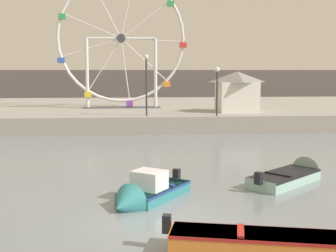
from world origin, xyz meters
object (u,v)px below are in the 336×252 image
Objects in this scene: motorboat_seafoam at (295,175)px; promenade_lamp_near at (146,76)px; promenade_lamp_far at (217,83)px; motorboat_orange_hull at (300,245)px; ferris_wheel_white_frame at (121,41)px; motorboat_teal_painted at (144,194)px; carnival_booth_white_ticket at (237,91)px.

motorboat_seafoam is 0.96× the size of promenade_lamp_near.
promenade_lamp_near is 4.90m from promenade_lamp_far.
ferris_wheel_white_frame is (-4.69, 28.00, 6.47)m from motorboat_orange_hull.
motorboat_orange_hull is 0.53× the size of ferris_wheel_white_frame.
motorboat_seafoam is at bearing 147.51° from motorboat_teal_painted.
promenade_lamp_near is (-2.84, 21.26, 3.65)m from motorboat_orange_hull.
promenade_lamp_near is (-6.93, -2.36, 1.14)m from carnival_booth_white_ticket.
motorboat_orange_hull is 21.75m from promenade_lamp_near.
promenade_lamp_near is 1.25× the size of promenade_lamp_far.
motorboat_seafoam is 23.01m from ferris_wheel_white_frame.
motorboat_orange_hull reaches higher than motorboat_seafoam.
motorboat_seafoam is at bearing -70.88° from ferris_wheel_white_frame.
promenade_lamp_near is (0.65, 16.59, 3.65)m from motorboat_teal_painted.
motorboat_orange_hull is 29.12m from ferris_wheel_white_frame.
motorboat_teal_painted reaches higher than motorboat_orange_hull.
motorboat_seafoam is at bearing 83.85° from motorboat_orange_hull.
promenade_lamp_far is at bearing -128.18° from carnival_booth_white_ticket.
carnival_booth_white_ticket is at bearing 44.14° from motorboat_seafoam.
promenade_lamp_far is (6.70, -7.19, -3.31)m from ferris_wheel_white_frame.
motorboat_teal_painted is 17.34m from promenade_lamp_far.
carnival_booth_white_ticket is at bearing -26.57° from ferris_wheel_white_frame.
ferris_wheel_white_frame is at bearing 68.61° from motorboat_seafoam.
motorboat_seafoam is at bearing -69.10° from promenade_lamp_near.
motorboat_orange_hull is (3.49, -4.67, -0.00)m from motorboat_teal_painted.
motorboat_seafoam is 14.04m from promenade_lamp_far.
motorboat_orange_hull is at bearing -101.58° from carnival_booth_white_ticket.
motorboat_teal_painted is 6.53m from motorboat_seafoam.
promenade_lamp_near is at bearing 70.39° from motorboat_seafoam.
promenade_lamp_near is at bearing 111.04° from motorboat_orange_hull.
promenade_lamp_near is at bearing -74.72° from ferris_wheel_white_frame.
carnival_booth_white_ticket reaches higher than motorboat_orange_hull.
motorboat_orange_hull is 24.10m from carnival_booth_white_ticket.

